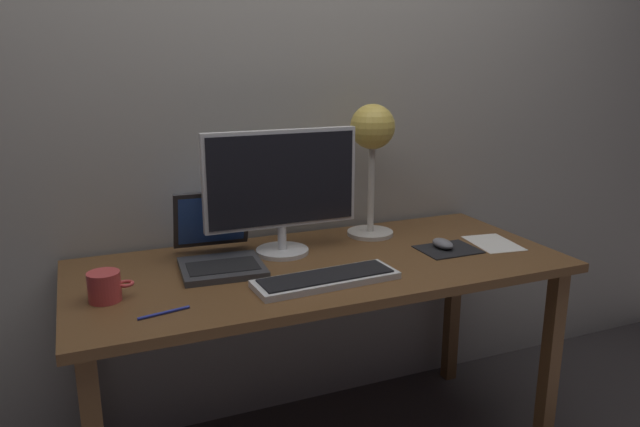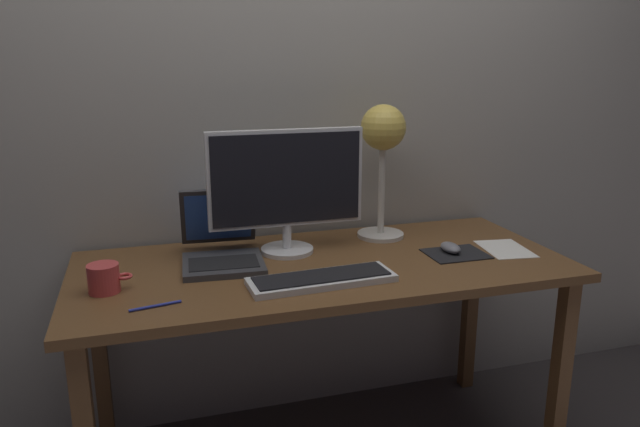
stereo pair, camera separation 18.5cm
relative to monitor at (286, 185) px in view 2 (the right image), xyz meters
The scene contains 11 objects.
back_wall 0.43m from the monitor, 71.41° to the left, with size 4.80×0.06×2.60m, color #9E998E.
desk 0.36m from the monitor, 56.65° to the right, with size 1.60×0.70×0.74m.
monitor is the anchor object (origin of this frame).
keyboard_main 0.39m from the monitor, 84.50° to the right, with size 0.45×0.16×0.03m.
laptop 0.29m from the monitor, behind, with size 0.28×0.36×0.23m.
desk_lamp 0.41m from the monitor, 11.68° to the left, with size 0.17×0.17×0.49m.
mousepad 0.62m from the monitor, 19.07° to the right, with size 0.20×0.16×0.00m, color black.
mouse 0.60m from the monitor, 17.82° to the right, with size 0.06×0.10×0.03m, color slate.
coffee_mug 0.65m from the monitor, 161.22° to the right, with size 0.12×0.09×0.08m.
paper_sheet_near_mouse 0.80m from the monitor, 14.33° to the right, with size 0.15×0.21×0.00m, color white.
pen 0.62m from the monitor, 141.92° to the right, with size 0.01×0.01×0.14m, color #2633A5.
Camera 2 is at (-0.54, -1.77, 1.39)m, focal length 33.46 mm.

